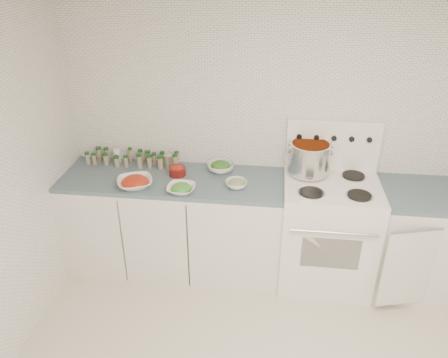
# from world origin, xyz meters

# --- Properties ---
(room_walls) EXTENTS (3.54, 3.04, 2.52)m
(room_walls) POSITION_xyz_m (0.00, 0.00, 1.56)
(room_walls) COLOR white
(room_walls) RESTS_ON ground
(counter_left) EXTENTS (1.85, 0.62, 0.90)m
(counter_left) POSITION_xyz_m (-0.82, 1.19, 0.45)
(counter_left) COLOR white
(counter_left) RESTS_ON ground
(stove) EXTENTS (0.76, 0.70, 1.36)m
(stove) POSITION_xyz_m (0.48, 1.19, 0.50)
(stove) COLOR white
(stove) RESTS_ON ground
(counter_right) EXTENTS (0.89, 0.74, 0.90)m
(counter_right) POSITION_xyz_m (1.30, 1.19, 0.45)
(counter_right) COLOR white
(counter_right) RESTS_ON ground
(stock_pot) EXTENTS (0.36, 0.33, 0.26)m
(stock_pot) POSITION_xyz_m (0.29, 1.34, 1.08)
(stock_pot) COLOR silver
(stock_pot) RESTS_ON stove
(bowl_tomato) EXTENTS (0.36, 0.36, 0.09)m
(bowl_tomato) POSITION_xyz_m (-1.08, 1.01, 0.94)
(bowl_tomato) COLOR white
(bowl_tomato) RESTS_ON counter_left
(bowl_snowpea) EXTENTS (0.23, 0.23, 0.07)m
(bowl_snowpea) POSITION_xyz_m (-0.70, 0.97, 0.93)
(bowl_snowpea) COLOR white
(bowl_snowpea) RESTS_ON counter_left
(bowl_broccoli) EXTENTS (0.23, 0.23, 0.09)m
(bowl_broccoli) POSITION_xyz_m (-0.44, 1.36, 0.94)
(bowl_broccoli) COLOR white
(bowl_broccoli) RESTS_ON counter_left
(bowl_zucchini) EXTENTS (0.20, 0.20, 0.07)m
(bowl_zucchini) POSITION_xyz_m (-0.28, 1.10, 0.93)
(bowl_zucchini) COLOR white
(bowl_zucchini) RESTS_ON counter_left
(bowl_pepper) EXTENTS (0.14, 0.14, 0.09)m
(bowl_pepper) POSITION_xyz_m (-0.79, 1.25, 0.94)
(bowl_pepper) COLOR #5D120F
(bowl_pepper) RESTS_ON counter_left
(salt_canister) EXTENTS (0.07, 0.07, 0.12)m
(salt_canister) POSITION_xyz_m (-1.37, 1.42, 0.96)
(salt_canister) COLOR white
(salt_canister) RESTS_ON counter_left
(tin_can) EXTENTS (0.10, 0.10, 0.10)m
(tin_can) POSITION_xyz_m (-0.90, 1.40, 0.95)
(tin_can) COLOR #B8B29B
(tin_can) RESTS_ON counter_left
(spice_cluster) EXTENTS (0.82, 0.16, 0.14)m
(spice_cluster) POSITION_xyz_m (-1.21, 1.39, 0.96)
(spice_cluster) COLOR gray
(spice_cluster) RESTS_ON counter_left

